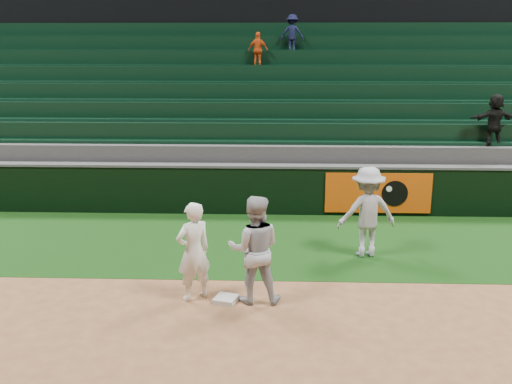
% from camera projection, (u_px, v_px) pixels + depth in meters
% --- Properties ---
extents(ground, '(70.00, 70.00, 0.00)m').
position_uv_depth(ground, '(246.00, 303.00, 9.42)').
color(ground, brown).
rests_on(ground, ground).
extents(foul_grass, '(36.00, 4.20, 0.01)m').
position_uv_depth(foul_grass, '(253.00, 242.00, 12.32)').
color(foul_grass, black).
rests_on(foul_grass, ground).
extents(upper_deck, '(40.00, 12.00, 12.00)m').
position_uv_depth(upper_deck, '(267.00, 0.00, 24.80)').
color(upper_deck, black).
rests_on(upper_deck, ground).
extents(first_base, '(0.44, 0.44, 0.08)m').
position_uv_depth(first_base, '(226.00, 299.00, 9.46)').
color(first_base, silver).
rests_on(first_base, ground).
extents(first_baseman, '(0.73, 0.68, 1.68)m').
position_uv_depth(first_baseman, '(193.00, 251.00, 9.38)').
color(first_baseman, white).
rests_on(first_baseman, ground).
extents(baserunner, '(0.89, 0.70, 1.81)m').
position_uv_depth(baserunner, '(254.00, 249.00, 9.28)').
color(baserunner, '#A8ACB3').
rests_on(baserunner, ground).
extents(base_coach, '(1.28, 0.87, 1.82)m').
position_uv_depth(base_coach, '(367.00, 212.00, 11.31)').
color(base_coach, '#A3A5B0').
rests_on(base_coach, foul_grass).
extents(field_wall, '(36.00, 0.45, 1.25)m').
position_uv_depth(field_wall, '(258.00, 189.00, 14.29)').
color(field_wall, black).
rests_on(field_wall, ground).
extents(stadium_seating, '(36.00, 5.95, 5.06)m').
position_uv_depth(stadium_seating, '(261.00, 126.00, 17.67)').
color(stadium_seating, '#343537').
rests_on(stadium_seating, ground).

